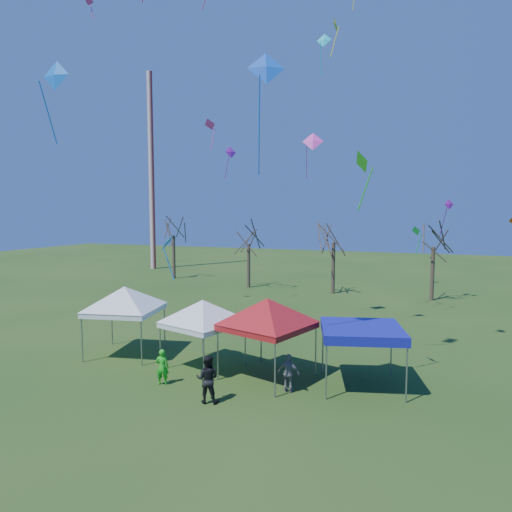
# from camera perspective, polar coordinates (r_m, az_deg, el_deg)

# --- Properties ---
(ground) EXTENTS (140.00, 140.00, 0.00)m
(ground) POSITION_cam_1_polar(r_m,az_deg,el_deg) (18.94, 1.43, -17.42)
(ground) COLOR #234717
(ground) RESTS_ON ground
(radio_mast) EXTENTS (0.70, 0.70, 25.00)m
(radio_mast) POSITION_cam_1_polar(r_m,az_deg,el_deg) (60.95, -12.95, 10.20)
(radio_mast) COLOR silver
(radio_mast) RESTS_ON ground
(tree_0) EXTENTS (3.83, 3.83, 8.44)m
(tree_0) POSITION_cam_1_polar(r_m,az_deg,el_deg) (51.31, -10.30, 4.44)
(tree_0) COLOR #3D2D21
(tree_0) RESTS_ON ground
(tree_1) EXTENTS (3.42, 3.42, 7.54)m
(tree_1) POSITION_cam_1_polar(r_m,az_deg,el_deg) (44.34, -0.94, 3.47)
(tree_1) COLOR #3D2D21
(tree_1) RESTS_ON ground
(tree_2) EXTENTS (3.71, 3.71, 8.18)m
(tree_2) POSITION_cam_1_polar(r_m,az_deg,el_deg) (41.64, 9.72, 3.94)
(tree_2) COLOR #3D2D21
(tree_2) RESTS_ON ground
(tree_3) EXTENTS (3.59, 3.59, 7.91)m
(tree_3) POSITION_cam_1_polar(r_m,az_deg,el_deg) (40.49, 21.37, 3.30)
(tree_3) COLOR #3D2D21
(tree_3) RESTS_ON ground
(tent_white_west) EXTENTS (4.58, 4.58, 4.12)m
(tent_white_west) POSITION_cam_1_polar(r_m,az_deg,el_deg) (24.45, -16.13, -4.25)
(tent_white_west) COLOR gray
(tent_white_west) RESTS_ON ground
(tent_white_mid) EXTENTS (4.11, 4.11, 3.78)m
(tent_white_mid) POSITION_cam_1_polar(r_m,az_deg,el_deg) (21.66, -6.68, -6.05)
(tent_white_mid) COLOR gray
(tent_white_mid) RESTS_ON ground
(tent_red) EXTENTS (4.50, 4.50, 4.16)m
(tent_red) POSITION_cam_1_polar(r_m,az_deg,el_deg) (20.18, 1.44, -5.99)
(tent_red) COLOR gray
(tent_red) RESTS_ON ground
(tent_blue) EXTENTS (4.05, 4.05, 2.59)m
(tent_blue) POSITION_cam_1_polar(r_m,az_deg,el_deg) (19.91, 13.08, -9.16)
(tent_blue) COLOR gray
(tent_blue) RESTS_ON ground
(person_grey) EXTENTS (0.96, 0.44, 1.60)m
(person_grey) POSITION_cam_1_polar(r_m,az_deg,el_deg) (19.32, 4.12, -14.41)
(person_grey) COLOR slate
(person_grey) RESTS_ON ground
(person_green) EXTENTS (0.66, 0.56, 1.54)m
(person_green) POSITION_cam_1_polar(r_m,az_deg,el_deg) (20.50, -11.64, -13.41)
(person_green) COLOR green
(person_green) RESTS_ON ground
(person_dark) EXTENTS (1.04, 0.89, 1.88)m
(person_dark) POSITION_cam_1_polar(r_m,az_deg,el_deg) (18.38, -6.09, -15.03)
(person_dark) COLOR black
(person_dark) RESTS_ON ground
(kite_2) EXTENTS (1.25, 0.98, 2.71)m
(kite_2) POSITION_cam_1_polar(r_m,az_deg,el_deg) (40.72, -5.76, 16.04)
(kite_2) COLOR #ED34A8
(kite_2) RESTS_ON ground
(kite_14) EXTENTS (1.49, 1.06, 3.93)m
(kite_14) POSITION_cam_1_polar(r_m,az_deg,el_deg) (25.66, -23.83, 19.92)
(kite_14) COLOR blue
(kite_14) RESTS_ON ground
(kite_11) EXTENTS (1.50, 1.04, 2.99)m
(kite_11) POSITION_cam_1_polar(r_m,az_deg,el_deg) (30.64, 7.10, 14.05)
(kite_11) COLOR #F235BE
(kite_11) RESTS_ON ground
(kite_22) EXTENTS (1.07, 0.97, 3.01)m
(kite_22) POSITION_cam_1_polar(r_m,az_deg,el_deg) (39.91, 22.95, 5.84)
(kite_22) COLOR purple
(kite_22) RESTS_ON ground
(kite_24) EXTENTS (0.55, 0.95, 2.47)m
(kite_24) POSITION_cam_1_polar(r_m,az_deg,el_deg) (32.58, 9.97, 26.50)
(kite_24) COLOR yellow
(kite_24) RESTS_ON ground
(kite_20) EXTENTS (0.61, 0.70, 1.33)m
(kite_20) POSITION_cam_1_polar(r_m,az_deg,el_deg) (35.97, -20.10, 27.67)
(kite_20) COLOR #ED34A5
(kite_20) RESTS_ON ground
(kite_13) EXTENTS (1.03, 1.12, 2.80)m
(kite_13) POSITION_cam_1_polar(r_m,az_deg,el_deg) (40.25, -3.19, 12.80)
(kite_13) COLOR purple
(kite_13) RESTS_ON ground
(kite_18) EXTENTS (0.83, 0.36, 2.15)m
(kite_18) POSITION_cam_1_polar(r_m,az_deg,el_deg) (27.53, 8.46, 25.05)
(kite_18) COLOR #0EBAD3
(kite_18) RESTS_ON ground
(kite_5) EXTENTS (1.47, 1.12, 4.32)m
(kite_5) POSITION_cam_1_polar(r_m,az_deg,el_deg) (17.19, 1.25, 22.34)
(kite_5) COLOR blue
(kite_5) RESTS_ON ground
(kite_27) EXTENTS (0.94, 1.07, 2.43)m
(kite_27) POSITION_cam_1_polar(r_m,az_deg,el_deg) (19.23, 13.19, 11.32)
(kite_27) COLOR green
(kite_27) RESTS_ON ground
(kite_1) EXTENTS (0.98, 1.18, 2.25)m
(kite_1) POSITION_cam_1_polar(r_m,az_deg,el_deg) (21.48, -11.06, 1.65)
(kite_1) COLOR blue
(kite_1) RESTS_ON ground
(kite_19) EXTENTS (0.85, 0.79, 2.13)m
(kite_19) POSITION_cam_1_polar(r_m,az_deg,el_deg) (36.21, 19.42, 2.93)
(kite_19) COLOR #16913A
(kite_19) RESTS_ON ground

